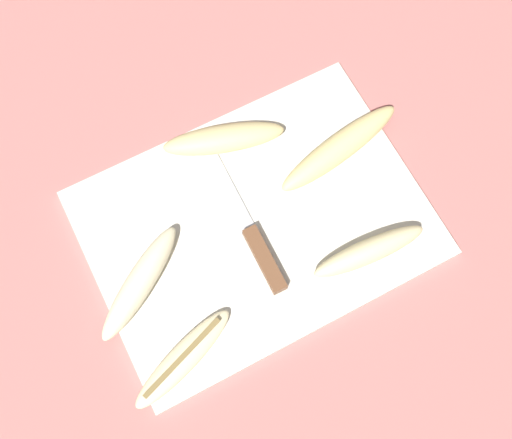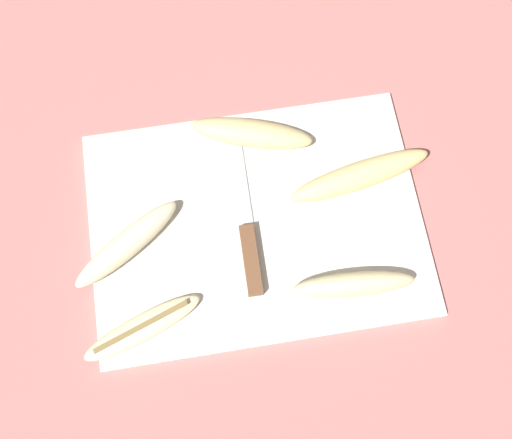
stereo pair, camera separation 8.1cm
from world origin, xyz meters
name	(u,v)px [view 1 (the left image)]	position (x,y,z in m)	size (l,w,h in m)	color
ground_plane	(256,224)	(0.00, 0.00, 0.00)	(4.00, 4.00, 0.00)	#B76B66
cutting_board	(256,223)	(0.00, 0.00, 0.01)	(0.45, 0.33, 0.01)	silver
knife	(255,241)	(-0.02, -0.03, 0.02)	(0.03, 0.25, 0.02)	brown
banana_golden_short	(339,148)	(0.15, 0.04, 0.03)	(0.21, 0.08, 0.04)	#EDD689
banana_bright_far	(140,282)	(-0.18, -0.01, 0.03)	(0.16, 0.12, 0.03)	beige
banana_spotted_left	(224,139)	(0.01, 0.13, 0.03)	(0.18, 0.09, 0.03)	#DBC684
banana_soft_right	(369,251)	(0.11, -0.11, 0.03)	(0.16, 0.04, 0.04)	beige
banana_cream_curved	(183,358)	(-0.17, -0.12, 0.02)	(0.17, 0.09, 0.02)	beige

